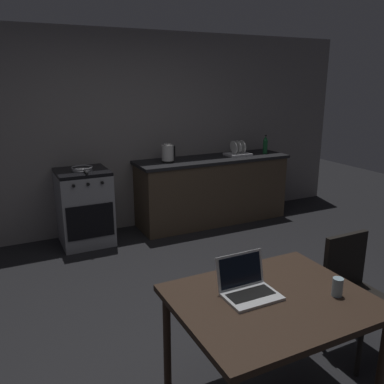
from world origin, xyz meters
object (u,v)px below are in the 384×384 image
at_px(frying_pan, 82,169).
at_px(drinking_glass, 337,287).
at_px(bottle, 265,145).
at_px(dining_table, 272,308).
at_px(laptop, 248,288).
at_px(electric_kettle, 168,153).
at_px(chair, 353,287).
at_px(dish_rack, 238,152).
at_px(stove_oven, 85,207).

bearing_deg(frying_pan, drinking_glass, -75.67).
bearing_deg(bottle, frying_pan, 179.53).
xyz_separation_m(dining_table, laptop, (-0.11, 0.09, 0.12)).
bearing_deg(dining_table, electric_kettle, 78.10).
relative_size(dining_table, bottle, 4.16).
relative_size(dining_table, drinking_glass, 10.16).
bearing_deg(bottle, chair, -114.38).
height_order(electric_kettle, drinking_glass, electric_kettle).
xyz_separation_m(chair, frying_pan, (-1.31, 2.90, 0.44)).
relative_size(chair, dish_rack, 2.58).
relative_size(stove_oven, laptop, 2.86).
xyz_separation_m(laptop, dish_rack, (1.83, 2.98, 0.20)).
relative_size(dining_table, frying_pan, 2.68).
xyz_separation_m(dining_table, dish_rack, (1.72, 3.08, 0.32)).
xyz_separation_m(laptop, electric_kettle, (0.76, 2.98, 0.27)).
relative_size(dining_table, laptop, 3.54).
bearing_deg(chair, electric_kettle, 107.37).
distance_m(electric_kettle, drinking_glass, 3.25).
relative_size(chair, laptop, 2.74).
relative_size(stove_oven, chair, 1.04).
bearing_deg(dining_table, dish_rack, 60.77).
xyz_separation_m(frying_pan, dish_rack, (2.18, 0.03, 0.02)).
relative_size(chair, drinking_glass, 7.84).
bearing_deg(chair, dish_rack, 86.86).
relative_size(drinking_glass, dish_rack, 0.33).
xyz_separation_m(bottle, dish_rack, (-0.43, 0.05, -0.08)).
height_order(stove_oven, chair, stove_oven).
distance_m(chair, drinking_glass, 0.63).
xyz_separation_m(stove_oven, dining_table, (0.46, -3.07, 0.19)).
relative_size(laptop, bottle, 1.17).
distance_m(stove_oven, frying_pan, 0.48).
distance_m(dining_table, chair, 0.87).
bearing_deg(electric_kettle, drinking_glass, -95.13).
height_order(stove_oven, frying_pan, frying_pan).
height_order(bottle, dish_rack, bottle).
distance_m(electric_kettle, frying_pan, 1.11).
distance_m(laptop, drinking_glass, 0.52).
height_order(stove_oven, dining_table, stove_oven).
xyz_separation_m(bottle, frying_pan, (-2.61, 0.02, -0.10)).
bearing_deg(drinking_glass, stove_oven, 104.25).
relative_size(bottle, frying_pan, 0.64).
height_order(frying_pan, drinking_glass, frying_pan).
height_order(dining_table, laptop, laptop).
height_order(dining_table, dish_rack, dish_rack).
relative_size(electric_kettle, bottle, 0.88).
height_order(laptop, frying_pan, frying_pan).
bearing_deg(bottle, stove_oven, 178.96).
bearing_deg(laptop, frying_pan, 97.05).
bearing_deg(drinking_glass, laptop, 152.58).
height_order(stove_oven, drinking_glass, stove_oven).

